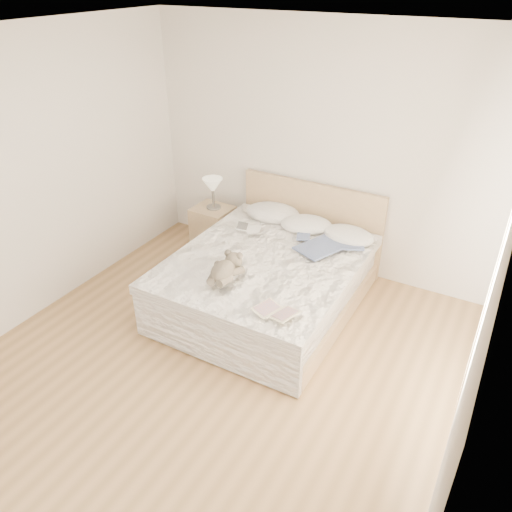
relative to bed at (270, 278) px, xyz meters
name	(u,v)px	position (x,y,z in m)	size (l,w,h in m)	color
floor	(206,372)	(0.00, -1.19, -0.31)	(4.00, 4.50, 0.00)	brown
ceiling	(183,40)	(0.00, -1.19, 2.39)	(4.00, 4.50, 0.00)	white
wall_back	(317,151)	(0.00, 1.06, 1.04)	(4.00, 0.02, 2.70)	silver
wall_left	(17,186)	(-2.00, -1.19, 1.04)	(0.02, 4.50, 2.70)	silver
wall_right	(484,318)	(2.00, -1.19, 1.04)	(0.02, 4.50, 2.70)	silver
window	(493,278)	(1.99, -0.89, 1.14)	(0.02, 1.30, 1.10)	white
bed	(270,278)	(0.00, 0.00, 0.00)	(1.72, 2.14, 1.00)	tan
nightstand	(213,229)	(-1.15, 0.68, -0.03)	(0.45, 0.40, 0.56)	#A08761
table_lamp	(213,187)	(-1.14, 0.69, 0.52)	(0.27, 0.27, 0.38)	#514C46
pillow_left	(273,213)	(-0.38, 0.78, 0.33)	(0.63, 0.44, 0.19)	silver
pillow_middle	(306,224)	(0.07, 0.69, 0.33)	(0.56, 0.39, 0.17)	silver
pillow_right	(348,235)	(0.57, 0.67, 0.33)	(0.55, 0.39, 0.17)	silver
blouse	(321,247)	(0.40, 0.32, 0.32)	(0.52, 0.56, 0.02)	#39466A
photo_book	(248,228)	(-0.44, 0.31, 0.32)	(0.30, 0.20, 0.02)	white
childrens_book	(276,312)	(0.51, -0.87, 0.32)	(0.34, 0.23, 0.02)	beige
teddy_bear	(223,278)	(-0.13, -0.67, 0.34)	(0.27, 0.38, 0.20)	brown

